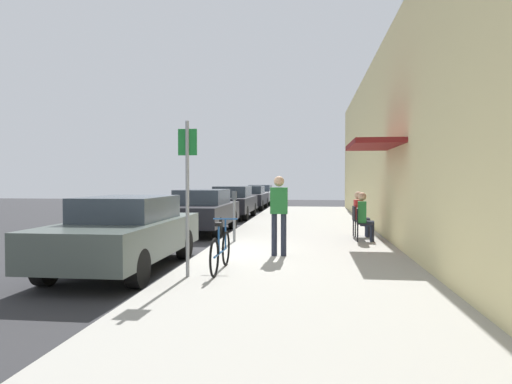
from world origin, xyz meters
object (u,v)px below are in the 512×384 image
Objects in this scene: bicycle_0 at (221,251)px; seated_patron_0 at (364,215)px; parked_car_4 at (260,194)px; cafe_chair_1 at (358,219)px; cafe_chair_0 at (362,222)px; parked_car_0 at (125,232)px; parked_car_1 at (202,210)px; seated_patron_1 at (360,212)px; parked_car_2 at (232,202)px; parked_car_3 at (250,197)px; street_sign at (187,186)px; parking_meter at (234,212)px; pedestrian_standing at (279,209)px.

seated_patron_0 reaches higher than bicycle_0.
parked_car_4 reaches higher than cafe_chair_1.
cafe_chair_0 is (2.94, 4.39, 0.14)m from bicycle_0.
parked_car_0 is 6.28m from cafe_chair_0.
cafe_chair_1 is (4.90, -1.38, -0.11)m from parked_car_1.
seated_patron_1 reaches higher than bicycle_0.
cafe_chair_0 and cafe_chair_1 have the same top height.
cafe_chair_1 is at bearing -55.92° from parked_car_2.
cafe_chair_1 is 0.20m from seated_patron_1.
parked_car_3 is 19.39m from street_sign.
parked_car_0 is 23.83m from parked_car_4.
cafe_chair_0 is (3.35, 0.49, -0.26)m from parking_meter.
parking_meter is 3.40m from cafe_chair_0.
seated_patron_1 is (4.96, -1.38, 0.08)m from parked_car_1.
parked_car_4 is at bearing 94.61° from bicycle_0.
parked_car_0 reaches higher than cafe_chair_1.
street_sign reaches higher than pedestrian_standing.
cafe_chair_1 is 4.14m from pedestrian_standing.
parked_car_4 is 5.06× the size of cafe_chair_1.
parked_car_4 is at bearing 104.48° from cafe_chair_1.
parked_car_2 reaches higher than parked_car_3.
bicycle_0 is at bearing -118.90° from cafe_chair_1.
parked_car_2 is (0.00, 12.10, 0.01)m from parked_car_0.
street_sign is 2.02× the size of seated_patron_0.
parked_car_1 is 5.06× the size of cafe_chair_1.
parked_car_2 is at bearing 121.21° from seated_patron_0.
parking_meter reaches higher than seated_patron_0.
parked_car_0 is 3.17m from pedestrian_standing.
parked_car_1 is 5.15m from seated_patron_1.
seated_patron_0 reaches higher than parked_car_3.
parked_car_4 reaches higher than cafe_chair_0.
cafe_chair_0 is 0.96m from seated_patron_1.
seated_patron_1 is 0.76× the size of pedestrian_standing.
street_sign reaches higher than parked_car_0.
parked_car_3 is at bearing 90.00° from parked_car_2.
street_sign is at bearing -78.26° from parked_car_1.
pedestrian_standing reaches higher than seated_patron_0.
parked_car_2 is at bearing 90.00° from parked_car_1.
parked_car_4 is at bearing 94.34° from parking_meter.
bicycle_0 is 2.08m from pedestrian_standing.
parked_car_1 is 1.69× the size of street_sign.
seated_patron_0 is (4.96, -2.33, 0.08)m from parked_car_1.
street_sign is 6.83m from cafe_chair_1.
cafe_chair_0 is at bearing 8.36° from parking_meter.
parking_meter is at bearing 121.74° from pedestrian_standing.
street_sign is 6.05m from seated_patron_0.
parking_meter is at bearing -157.17° from seated_patron_1.
seated_patron_1 is at bearing 59.78° from pedestrian_standing.
cafe_chair_0 is 3.36m from pedestrian_standing.
parked_car_0 is at bearing -90.00° from parked_car_1.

